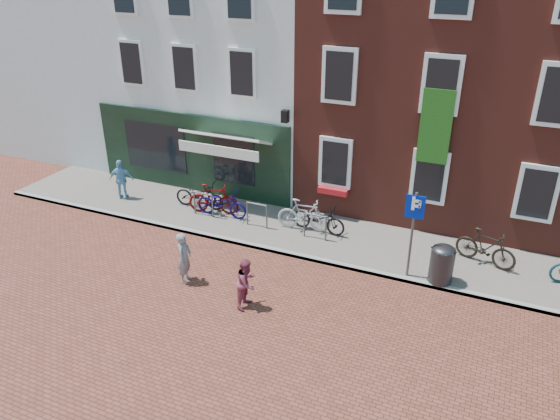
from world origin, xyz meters
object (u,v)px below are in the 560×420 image
at_px(boy, 247,283).
at_px(bicycle_5, 486,247).
at_px(bicycle_4, 318,218).
at_px(bicycle_1, 213,199).
at_px(bicycle_0, 200,195).
at_px(bicycle_3, 304,215).
at_px(bicycle_2, 222,203).
at_px(woman, 184,258).
at_px(parking_sign, 413,221).
at_px(cafe_person, 122,179).
at_px(litter_bin, 442,262).

height_order(boy, bicycle_5, boy).
bearing_deg(bicycle_4, bicycle_5, -84.51).
bearing_deg(bicycle_1, bicycle_5, -102.08).
relative_size(bicycle_0, bicycle_3, 1.03).
xyz_separation_m(bicycle_2, bicycle_3, (2.89, 0.19, 0.05)).
bearing_deg(woman, parking_sign, -75.33).
distance_m(bicycle_2, bicycle_5, 8.37).
bearing_deg(bicycle_0, bicycle_4, -94.37).
height_order(bicycle_0, bicycle_2, same).
bearing_deg(woman, bicycle_5, -71.41).
height_order(cafe_person, bicycle_0, cafe_person).
distance_m(litter_bin, bicycle_4, 4.25).
height_order(woman, cafe_person, cafe_person).
bearing_deg(bicycle_2, parking_sign, -102.23).
bearing_deg(cafe_person, bicycle_4, 157.98).
bearing_deg(litter_bin, boy, -145.78).
relative_size(parking_sign, cafe_person, 1.73).
distance_m(boy, bicycle_3, 4.25).
relative_size(litter_bin, bicycle_4, 0.65).
relative_size(bicycle_1, bicycle_5, 1.00).
xyz_separation_m(cafe_person, bicycle_5, (12.38, 0.47, -0.20)).
bearing_deg(boy, bicycle_4, -1.59).
distance_m(litter_bin, parking_sign, 1.39).
relative_size(litter_bin, bicycle_3, 0.67).
xyz_separation_m(boy, bicycle_3, (-0.12, 4.25, -0.05)).
bearing_deg(bicycle_3, bicycle_0, 82.08).
height_order(parking_sign, bicycle_5, parking_sign).
relative_size(parking_sign, bicycle_1, 1.43).
distance_m(boy, cafe_person, 8.05).
bearing_deg(bicycle_5, cafe_person, 109.20).
height_order(parking_sign, woman, parking_sign).
relative_size(litter_bin, bicycle_5, 0.67).
distance_m(bicycle_0, bicycle_5, 9.40).
bearing_deg(cafe_person, bicycle_5, 156.95).
distance_m(litter_bin, cafe_person, 11.42).
relative_size(cafe_person, bicycle_1, 0.83).
height_order(bicycle_1, bicycle_5, same).
bearing_deg(cafe_person, woman, 118.90).
relative_size(woman, bicycle_5, 0.84).
relative_size(litter_bin, cafe_person, 0.81).
relative_size(bicycle_1, bicycle_3, 1.00).
height_order(litter_bin, boy, boy).
height_order(woman, bicycle_2, woman).
distance_m(bicycle_2, bicycle_4, 3.36).
height_order(bicycle_2, bicycle_3, bicycle_3).
height_order(bicycle_0, bicycle_1, bicycle_1).
xyz_separation_m(cafe_person, bicycle_3, (6.90, 0.32, -0.20)).
bearing_deg(boy, cafe_person, 63.60).
height_order(parking_sign, boy, parking_sign).
relative_size(litter_bin, parking_sign, 0.47).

